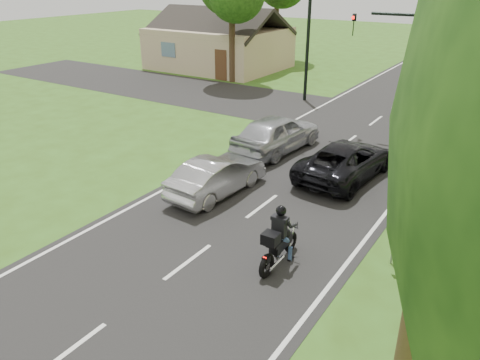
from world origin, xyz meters
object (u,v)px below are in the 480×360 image
object	(u,v)px
traffic_signal	(448,52)
utility_pole_near	(441,156)
dark_suv	(346,160)
silver_suv	(277,133)
motorcycle_rider	(278,242)
sign_white	(398,212)
silver_sedan	(217,176)
sign_green	(462,133)

from	to	relation	value
traffic_signal	utility_pole_near	world-z (taller)	utility_pole_near
dark_suv	utility_pole_near	world-z (taller)	utility_pole_near
dark_suv	silver_suv	bearing A→B (deg)	-12.48
motorcycle_rider	dark_suv	world-z (taller)	motorcycle_rider
dark_suv	sign_white	bearing A→B (deg)	128.40
silver_sedan	sign_green	distance (m)	9.77
sign_white	sign_green	world-z (taller)	same
utility_pole_near	sign_white	world-z (taller)	utility_pole_near
dark_suv	traffic_signal	bearing A→B (deg)	-102.88
dark_suv	sign_green	bearing A→B (deg)	-133.83
silver_sedan	sign_green	world-z (taller)	sign_green
silver_suv	utility_pole_near	bearing A→B (deg)	132.82
dark_suv	sign_green	size ratio (longest dim) A/B	2.35
silver_sedan	traffic_signal	world-z (taller)	traffic_signal
silver_suv	traffic_signal	world-z (taller)	traffic_signal
traffic_signal	sign_white	size ratio (longest dim) A/B	3.00
motorcycle_rider	silver_suv	distance (m)	8.90
motorcycle_rider	dark_suv	size ratio (longest dim) A/B	0.41
traffic_signal	sign_white	distance (m)	11.39
dark_suv	motorcycle_rider	bearing A→B (deg)	100.68
silver_sedan	motorcycle_rider	bearing A→B (deg)	149.01
motorcycle_rider	traffic_signal	distance (m)	13.25
utility_pole_near	sign_green	xyz separation A→B (m)	(-1.30, 12.98, -3.49)
silver_suv	sign_green	xyz separation A→B (m)	(7.14, 1.97, 0.75)
silver_sedan	utility_pole_near	xyz separation A→B (m)	(8.07, -5.99, 4.39)
silver_sedan	traffic_signal	xyz separation A→B (m)	(5.21, 10.00, 3.44)
motorcycle_rider	sign_green	bearing A→B (deg)	72.91
silver_sedan	silver_suv	distance (m)	5.04
dark_suv	sign_green	world-z (taller)	sign_green
sign_white	sign_green	bearing A→B (deg)	88.57
motorcycle_rider	traffic_signal	bearing A→B (deg)	83.41
silver_suv	sign_green	bearing A→B (deg)	-159.22
silver_sedan	utility_pole_near	distance (m)	10.97
sign_white	silver_sedan	bearing A→B (deg)	171.24
motorcycle_rider	silver_sedan	bearing A→B (deg)	144.42
silver_sedan	sign_white	xyz separation A→B (m)	(6.57, -1.01, 0.90)
utility_pole_near	motorcycle_rider	bearing A→B (deg)	141.41
sign_white	silver_suv	bearing A→B (deg)	138.99
dark_suv	utility_pole_near	size ratio (longest dim) A/B	0.50
dark_suv	sign_white	size ratio (longest dim) A/B	2.35
silver_sedan	sign_white	size ratio (longest dim) A/B	1.95
traffic_signal	sign_green	xyz separation A→B (m)	(1.56, -3.02, -2.54)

